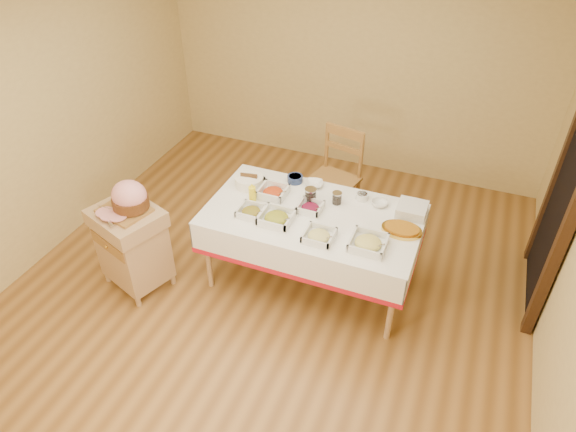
% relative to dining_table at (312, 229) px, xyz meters
% --- Properties ---
extents(room_shell, '(5.00, 5.00, 5.00)m').
position_rel_dining_table_xyz_m(room_shell, '(-0.30, -0.30, 0.70)').
color(room_shell, olive).
rests_on(room_shell, ground).
extents(doorway, '(0.09, 1.10, 2.20)m').
position_rel_dining_table_xyz_m(doorway, '(1.90, 0.60, 0.51)').
color(doorway, black).
rests_on(doorway, ground).
extents(dining_table, '(1.82, 1.02, 0.76)m').
position_rel_dining_table_xyz_m(dining_table, '(0.00, 0.00, 0.00)').
color(dining_table, tan).
rests_on(dining_table, ground).
extents(butcher_cart, '(0.70, 0.64, 0.81)m').
position_rel_dining_table_xyz_m(butcher_cart, '(-1.45, -0.62, -0.14)').
color(butcher_cart, tan).
rests_on(butcher_cart, ground).
extents(dining_chair, '(0.55, 0.53, 1.03)m').
position_rel_dining_table_xyz_m(dining_chair, '(-0.10, 0.95, -0.07)').
color(dining_chair, olive).
rests_on(dining_chair, ground).
extents(ham_on_board, '(0.42, 0.40, 0.28)m').
position_rel_dining_table_xyz_m(ham_on_board, '(-1.41, -0.59, 0.33)').
color(ham_on_board, olive).
rests_on(ham_on_board, butcher_cart).
extents(serving_dish_a, '(0.22, 0.21, 0.09)m').
position_rel_dining_table_xyz_m(serving_dish_a, '(-0.48, -0.20, 0.19)').
color(serving_dish_a, silver).
rests_on(serving_dish_a, dining_table).
extents(serving_dish_b, '(0.26, 0.26, 0.11)m').
position_rel_dining_table_xyz_m(serving_dish_b, '(-0.25, -0.21, 0.20)').
color(serving_dish_b, silver).
rests_on(serving_dish_b, dining_table).
extents(serving_dish_c, '(0.24, 0.24, 0.10)m').
position_rel_dining_table_xyz_m(serving_dish_c, '(0.16, -0.30, 0.19)').
color(serving_dish_c, silver).
rests_on(serving_dish_c, dining_table).
extents(serving_dish_d, '(0.28, 0.28, 0.11)m').
position_rel_dining_table_xyz_m(serving_dish_d, '(0.54, -0.24, 0.20)').
color(serving_dish_d, silver).
rests_on(serving_dish_d, dining_table).
extents(serving_dish_e, '(0.25, 0.24, 0.12)m').
position_rel_dining_table_xyz_m(serving_dish_e, '(-0.42, 0.12, 0.20)').
color(serving_dish_e, silver).
rests_on(serving_dish_e, dining_table).
extents(serving_dish_f, '(0.21, 0.20, 0.10)m').
position_rel_dining_table_xyz_m(serving_dish_f, '(-0.04, 0.04, 0.19)').
color(serving_dish_f, silver).
rests_on(serving_dish_f, dining_table).
extents(small_bowl_left, '(0.12, 0.12, 0.06)m').
position_rel_dining_table_xyz_m(small_bowl_left, '(-0.60, 0.26, 0.19)').
color(small_bowl_left, silver).
rests_on(small_bowl_left, dining_table).
extents(small_bowl_mid, '(0.14, 0.14, 0.06)m').
position_rel_dining_table_xyz_m(small_bowl_mid, '(-0.32, 0.41, 0.20)').
color(small_bowl_mid, navy).
rests_on(small_bowl_mid, dining_table).
extents(small_bowl_right, '(0.11, 0.11, 0.06)m').
position_rel_dining_table_xyz_m(small_bowl_right, '(0.33, 0.37, 0.19)').
color(small_bowl_right, silver).
rests_on(small_bowl_right, dining_table).
extents(bowl_white_imported, '(0.20, 0.20, 0.04)m').
position_rel_dining_table_xyz_m(bowl_white_imported, '(-0.14, 0.40, 0.18)').
color(bowl_white_imported, silver).
rests_on(bowl_white_imported, dining_table).
extents(bowl_small_imported, '(0.15, 0.15, 0.04)m').
position_rel_dining_table_xyz_m(bowl_small_imported, '(0.50, 0.33, 0.18)').
color(bowl_small_imported, silver).
rests_on(bowl_small_imported, dining_table).
extents(preserve_jar_left, '(0.10, 0.10, 0.13)m').
position_rel_dining_table_xyz_m(preserve_jar_left, '(-0.08, 0.16, 0.22)').
color(preserve_jar_left, silver).
rests_on(preserve_jar_left, dining_table).
extents(preserve_jar_right, '(0.09, 0.09, 0.11)m').
position_rel_dining_table_xyz_m(preserve_jar_right, '(0.14, 0.22, 0.21)').
color(preserve_jar_right, silver).
rests_on(preserve_jar_right, dining_table).
extents(mustard_bottle, '(0.06, 0.06, 0.19)m').
position_rel_dining_table_xyz_m(mustard_bottle, '(-0.55, -0.03, 0.25)').
color(mustard_bottle, yellow).
rests_on(mustard_bottle, dining_table).
extents(bread_basket, '(0.26, 0.26, 0.11)m').
position_rel_dining_table_xyz_m(bread_basket, '(-0.68, 0.19, 0.21)').
color(bread_basket, white).
rests_on(bread_basket, dining_table).
extents(plate_stack, '(0.24, 0.24, 0.09)m').
position_rel_dining_table_xyz_m(plate_stack, '(0.78, 0.31, 0.21)').
color(plate_stack, silver).
rests_on(plate_stack, dining_table).
extents(brass_platter, '(0.33, 0.24, 0.04)m').
position_rel_dining_table_xyz_m(brass_platter, '(0.75, 0.04, 0.18)').
color(brass_platter, gold).
rests_on(brass_platter, dining_table).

